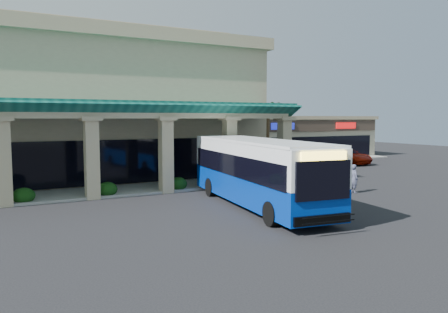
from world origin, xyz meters
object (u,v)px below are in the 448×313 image
pedestrian (354,179)px  car_gray (347,156)px  transit_bus (257,173)px  car_white (290,157)px  car_red (333,157)px  car_silver (266,160)px

pedestrian → car_gray: bearing=-31.4°
pedestrian → car_gray: size_ratio=0.32×
transit_bus → car_white: bearing=55.4°
pedestrian → car_red: 17.55m
car_white → car_red: bearing=8.3°
transit_bus → car_white: (13.90, 15.60, -0.98)m
pedestrian → car_silver: 14.47m
pedestrian → car_silver: pedestrian is taller
car_gray → car_red: bearing=157.3°
transit_bus → car_silver: transit_bus is taller
car_white → pedestrian: bearing=-90.3°
car_red → car_gray: bearing=3.0°
transit_bus → car_gray: bearing=42.2°
car_red → car_silver: bearing=-158.3°
pedestrian → transit_bus: bearing=106.2°
car_white → car_gray: (5.89, -1.69, -0.02)m
transit_bus → pedestrian: bearing=12.1°
transit_bus → car_red: bearing=45.2°
car_red → car_gray: size_ratio=0.93×
car_gray → pedestrian: bearing=-133.9°
transit_bus → pedestrian: transit_bus is taller
transit_bus → car_gray: transit_bus is taller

